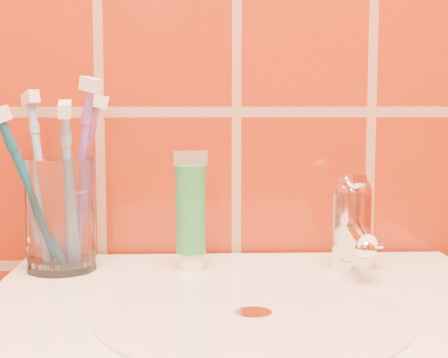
{
  "coord_description": "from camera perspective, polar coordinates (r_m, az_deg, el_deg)",
  "views": [
    {
      "loc": [
        -0.05,
        0.28,
        1.06
      ],
      "look_at": [
        -0.02,
        1.08,
        0.96
      ],
      "focal_mm": 55.0,
      "sensor_mm": 36.0,
      "label": 1
    }
  ],
  "objects": [
    {
      "name": "toothpaste_tube",
      "position": [
        0.84,
        -2.78,
        -2.97
      ],
      "size": [
        0.04,
        0.04,
        0.15
      ],
      "rotation": [
        0.0,
        0.0,
        0.16
      ],
      "color": "white",
      "rests_on": "pedestal_sink"
    },
    {
      "name": "toothbrush_0",
      "position": [
        0.83,
        -12.82,
        -0.92
      ],
      "size": [
        0.05,
        0.12,
        0.22
      ],
      "primitive_type": null,
      "rotation": [
        0.25,
        0.0,
        0.13
      ],
      "color": "#688CB9",
      "rests_on": "glass_tumbler"
    },
    {
      "name": "toothbrush_2",
      "position": [
        0.84,
        -11.92,
        0.19
      ],
      "size": [
        0.11,
        0.11,
        0.24
      ],
      "primitive_type": null,
      "rotation": [
        0.2,
        0.0,
        0.93
      ],
      "color": "#78489A",
      "rests_on": "glass_tumbler"
    },
    {
      "name": "toothbrush_1",
      "position": [
        0.87,
        -11.94,
        -0.28
      ],
      "size": [
        0.1,
        0.09,
        0.22
      ],
      "primitive_type": null,
      "rotation": [
        0.24,
        0.0,
        1.8
      ],
      "color": "#81428E",
      "rests_on": "glass_tumbler"
    },
    {
      "name": "toothbrush_4",
      "position": [
        0.87,
        -14.92,
        -0.22
      ],
      "size": [
        0.11,
        0.13,
        0.23
      ],
      "primitive_type": null,
      "rotation": [
        0.24,
        0.0,
        -2.49
      ],
      "color": "#74A7CE",
      "rests_on": "glass_tumbler"
    },
    {
      "name": "toothbrush_3",
      "position": [
        0.83,
        -15.63,
        -1.2
      ],
      "size": [
        0.15,
        0.13,
        0.21
      ],
      "primitive_type": null,
      "rotation": [
        0.37,
        0.0,
        -1.11
      ],
      "color": "#0B4B61",
      "rests_on": "glass_tumbler"
    },
    {
      "name": "faucet",
      "position": [
        0.85,
        10.62,
        -3.3
      ],
      "size": [
        0.05,
        0.11,
        0.12
      ],
      "color": "white",
      "rests_on": "pedestal_sink"
    },
    {
      "name": "glass_tumbler",
      "position": [
        0.86,
        -13.45,
        -2.89
      ],
      "size": [
        0.11,
        0.11,
        0.14
      ],
      "primitive_type": "cylinder",
      "rotation": [
        0.0,
        0.0,
        -0.29
      ],
      "color": "white",
      "rests_on": "pedestal_sink"
    }
  ]
}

